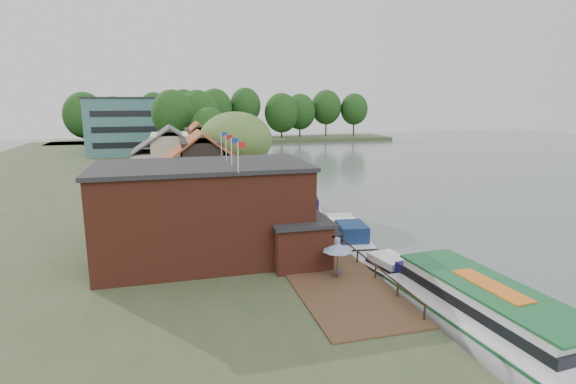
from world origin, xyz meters
TOP-DOWN VIEW (x-y plane):
  - ground at (0.00, 0.00)m, footprint 260.00×260.00m
  - land_bank at (-30.00, 35.00)m, footprint 50.00×140.00m
  - quay_deck at (-8.00, 10.00)m, footprint 6.00×50.00m
  - quay_rail at (-5.30, 10.50)m, footprint 0.20×49.00m
  - pub at (-14.00, -1.00)m, footprint 20.00×11.00m
  - hotel_block at (-22.00, 70.00)m, footprint 25.40×12.40m
  - cottage_a at (-15.00, 14.00)m, footprint 8.60×7.60m
  - cottage_b at (-18.00, 24.00)m, footprint 9.60×8.60m
  - cottage_c at (-14.00, 33.00)m, footprint 7.60×7.60m
  - willow at (-10.50, 19.00)m, footprint 8.60×8.60m
  - umbrella_0 at (-7.72, -7.16)m, footprint 2.04×2.04m
  - umbrella_1 at (-7.66, -4.55)m, footprint 2.34×2.34m
  - umbrella_2 at (-7.30, -0.54)m, footprint 2.20×2.20m
  - umbrella_3 at (-7.11, 2.99)m, footprint 2.35×2.35m
  - umbrella_4 at (-7.58, 4.77)m, footprint 1.99×1.99m
  - umbrella_5 at (-7.55, 8.33)m, footprint 2.30×2.30m
  - cruiser_0 at (-3.04, -7.57)m, footprint 4.47×9.32m
  - cruiser_1 at (-3.29, 2.11)m, footprint 4.68×10.60m
  - cruiser_2 at (-3.15, 13.96)m, footprint 4.86×9.46m
  - tour_boat at (-2.33, -16.17)m, footprint 5.55×15.86m
  - swan at (-3.68, -10.31)m, footprint 0.44×0.44m
  - bank_tree_0 at (-11.35, 43.82)m, footprint 6.25×6.25m
  - bank_tree_1 at (-17.15, 48.24)m, footprint 7.31×7.31m
  - bank_tree_2 at (-12.30, 57.06)m, footprint 8.42×8.42m
  - bank_tree_3 at (-17.29, 78.40)m, footprint 6.41×6.41m
  - bank_tree_4 at (-16.07, 84.30)m, footprint 8.00×8.00m
  - bank_tree_5 at (-15.12, 93.27)m, footprint 8.70×8.70m

SIDE VIEW (x-z plane):
  - ground at x=0.00m, z-range 0.00..0.00m
  - swan at x=-3.68m, z-range 0.00..0.44m
  - land_bank at x=-30.00m, z-range 0.00..1.00m
  - quay_deck at x=-8.00m, z-range 1.00..1.10m
  - cruiser_0 at x=-3.04m, z-range 0.00..2.13m
  - cruiser_2 at x=-3.15m, z-range 0.00..2.16m
  - cruiser_1 at x=-3.29m, z-range 0.00..2.50m
  - quay_rail at x=-5.30m, z-range 1.00..2.00m
  - tour_boat at x=-2.33m, z-range 0.00..3.40m
  - umbrella_0 at x=-7.72m, z-range 1.10..3.48m
  - umbrella_1 at x=-7.66m, z-range 1.10..3.48m
  - umbrella_2 at x=-7.30m, z-range 1.10..3.48m
  - umbrella_3 at x=-7.11m, z-range 1.10..3.48m
  - umbrella_4 at x=-7.58m, z-range 1.10..3.48m
  - umbrella_5 at x=-7.55m, z-range 1.10..3.48m
  - pub at x=-14.00m, z-range 1.00..8.30m
  - cottage_a at x=-15.00m, z-range 1.00..9.50m
  - cottage_b at x=-18.00m, z-range 1.00..9.50m
  - cottage_c at x=-14.00m, z-range 1.00..9.50m
  - willow at x=-10.50m, z-range 1.00..11.43m
  - bank_tree_0 at x=-11.35m, z-range 1.00..11.46m
  - bank_tree_5 at x=-15.12m, z-range 1.00..12.63m
  - bank_tree_4 at x=-16.07m, z-range 1.00..12.84m
  - hotel_block at x=-22.00m, z-range 1.00..13.30m
  - bank_tree_3 at x=-17.29m, z-range 1.00..14.35m
  - bank_tree_1 at x=-17.15m, z-range 1.00..14.48m
  - bank_tree_2 at x=-12.30m, z-range 1.00..14.61m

